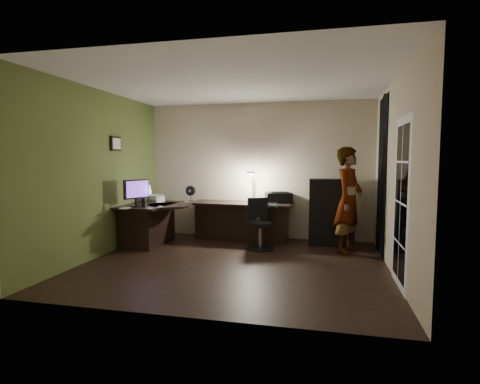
% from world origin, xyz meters
% --- Properties ---
extents(floor, '(4.50, 4.00, 0.01)m').
position_xyz_m(floor, '(0.00, 0.00, -0.01)').
color(floor, black).
rests_on(floor, ground).
extents(ceiling, '(4.50, 4.00, 0.01)m').
position_xyz_m(ceiling, '(0.00, 0.00, 2.71)').
color(ceiling, silver).
rests_on(ceiling, floor).
extents(wall_back, '(4.50, 0.01, 2.70)m').
position_xyz_m(wall_back, '(0.00, 2.00, 1.35)').
color(wall_back, '#C2B193').
rests_on(wall_back, floor).
extents(wall_front, '(4.50, 0.01, 2.70)m').
position_xyz_m(wall_front, '(0.00, -2.00, 1.35)').
color(wall_front, '#C2B193').
rests_on(wall_front, floor).
extents(wall_left, '(0.01, 4.00, 2.70)m').
position_xyz_m(wall_left, '(-2.25, 0.00, 1.35)').
color(wall_left, '#C2B193').
rests_on(wall_left, floor).
extents(wall_right, '(0.01, 4.00, 2.70)m').
position_xyz_m(wall_right, '(2.25, 0.00, 1.35)').
color(wall_right, '#C2B193').
rests_on(wall_right, floor).
extents(green_wall_overlay, '(0.00, 4.00, 2.70)m').
position_xyz_m(green_wall_overlay, '(-2.24, 0.00, 1.35)').
color(green_wall_overlay, '#52612C').
rests_on(green_wall_overlay, floor).
extents(arched_doorway, '(0.01, 0.90, 2.60)m').
position_xyz_m(arched_doorway, '(2.24, 1.15, 1.30)').
color(arched_doorway, black).
rests_on(arched_doorway, floor).
extents(french_door, '(0.02, 0.92, 2.10)m').
position_xyz_m(french_door, '(2.24, -0.55, 1.05)').
color(french_door, white).
rests_on(french_door, floor).
extents(framed_picture, '(0.04, 0.30, 0.25)m').
position_xyz_m(framed_picture, '(-2.22, 0.45, 1.85)').
color(framed_picture, black).
rests_on(framed_picture, wall_left).
extents(desk_left, '(0.85, 1.34, 0.76)m').
position_xyz_m(desk_left, '(-1.83, 0.91, 0.38)').
color(desk_left, black).
rests_on(desk_left, floor).
extents(desk_right, '(2.01, 0.78, 0.74)m').
position_xyz_m(desk_right, '(-0.26, 1.63, 0.37)').
color(desk_right, black).
rests_on(desk_right, floor).
extents(cabinet, '(0.83, 0.44, 1.22)m').
position_xyz_m(cabinet, '(1.45, 1.63, 0.61)').
color(cabinet, black).
rests_on(cabinet, floor).
extents(laptop_stand, '(0.33, 0.30, 0.11)m').
position_xyz_m(laptop_stand, '(-1.90, 1.29, 0.81)').
color(laptop_stand, silver).
rests_on(laptop_stand, desk_left).
extents(laptop, '(0.35, 0.34, 0.20)m').
position_xyz_m(laptop, '(-1.90, 1.29, 0.98)').
color(laptop, silver).
rests_on(laptop, laptop_stand).
extents(monitor, '(0.31, 0.52, 0.34)m').
position_xyz_m(monitor, '(-1.88, 0.49, 0.93)').
color(monitor, black).
rests_on(monitor, desk_left).
extents(mouse, '(0.09, 0.11, 0.04)m').
position_xyz_m(mouse, '(-1.41, 0.43, 0.78)').
color(mouse, silver).
rests_on(mouse, desk_left).
extents(phone, '(0.10, 0.16, 0.01)m').
position_xyz_m(phone, '(-1.85, 1.31, 0.76)').
color(phone, black).
rests_on(phone, desk_left).
extents(pen, '(0.02, 0.15, 0.01)m').
position_xyz_m(pen, '(-1.21, 0.84, 0.77)').
color(pen, black).
rests_on(pen, desk_left).
extents(speaker, '(0.06, 0.06, 0.16)m').
position_xyz_m(speaker, '(-1.71, 0.44, 0.84)').
color(speaker, black).
rests_on(speaker, desk_left).
extents(notepad, '(0.16, 0.21, 0.01)m').
position_xyz_m(notepad, '(-1.93, 0.20, 0.76)').
color(notepad, silver).
rests_on(notepad, desk_left).
extents(desk_fan, '(0.22, 0.14, 0.31)m').
position_xyz_m(desk_fan, '(-1.32, 1.69, 0.89)').
color(desk_fan, black).
rests_on(desk_fan, desk_right).
extents(headphones, '(0.20, 0.11, 0.09)m').
position_xyz_m(headphones, '(0.44, 1.05, 0.78)').
color(headphones, '#116099').
rests_on(headphones, desk_right).
extents(printer, '(0.58, 0.51, 0.22)m').
position_xyz_m(printer, '(0.45, 1.80, 0.85)').
color(printer, black).
rests_on(printer, desk_right).
extents(desk_lamp, '(0.23, 0.32, 0.64)m').
position_xyz_m(desk_lamp, '(-0.07, 1.83, 1.06)').
color(desk_lamp, black).
rests_on(desk_lamp, desk_right).
extents(office_chair, '(0.66, 0.66, 0.90)m').
position_xyz_m(office_chair, '(0.23, 1.00, 0.45)').
color(office_chair, black).
rests_on(office_chair, floor).
extents(person, '(0.65, 0.76, 1.79)m').
position_xyz_m(person, '(1.72, 1.11, 0.89)').
color(person, '#D8A88C').
rests_on(person, floor).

